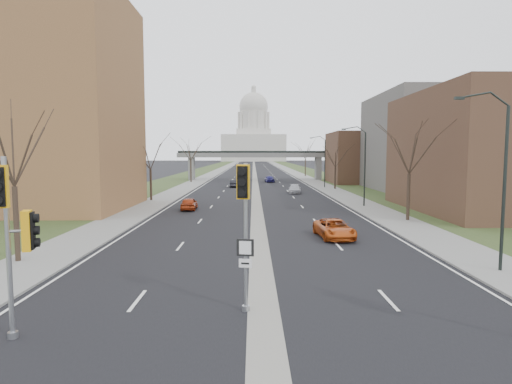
{
  "coord_description": "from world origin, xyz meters",
  "views": [
    {
      "loc": [
        -0.39,
        -14.56,
        5.85
      ],
      "look_at": [
        -0.23,
        8.99,
        3.73
      ],
      "focal_mm": 30.0,
      "sensor_mm": 36.0,
      "label": 1
    }
  ],
  "objects_px": {
    "car_right_far": "(270,179)",
    "car_left_near": "(189,204)",
    "signal_pole_left": "(13,222)",
    "signal_pole_median": "(244,210)",
    "car_right_mid": "(295,189)",
    "car_right_near": "(334,229)",
    "car_left_far": "(234,184)"
  },
  "relations": [
    {
      "from": "car_right_far",
      "to": "car_left_near",
      "type": "bearing_deg",
      "value": -110.03
    },
    {
      "from": "car_left_near",
      "to": "signal_pole_left",
      "type": "bearing_deg",
      "value": 86.5
    },
    {
      "from": "signal_pole_median",
      "to": "car_right_far",
      "type": "relative_size",
      "value": 1.35
    },
    {
      "from": "car_right_mid",
      "to": "car_right_far",
      "type": "relative_size",
      "value": 1.06
    },
    {
      "from": "car_left_near",
      "to": "car_right_far",
      "type": "height_order",
      "value": "car_right_far"
    },
    {
      "from": "car_right_near",
      "to": "car_right_mid",
      "type": "xyz_separation_m",
      "value": [
        0.51,
        33.79,
        -0.02
      ]
    },
    {
      "from": "car_right_near",
      "to": "car_right_mid",
      "type": "bearing_deg",
      "value": 84.03
    },
    {
      "from": "car_right_mid",
      "to": "car_right_far",
      "type": "bearing_deg",
      "value": 102.65
    },
    {
      "from": "car_left_far",
      "to": "car_right_near",
      "type": "distance_m",
      "value": 45.97
    },
    {
      "from": "signal_pole_median",
      "to": "car_right_near",
      "type": "relative_size",
      "value": 1.18
    },
    {
      "from": "signal_pole_left",
      "to": "signal_pole_median",
      "type": "bearing_deg",
      "value": 2.14
    },
    {
      "from": "car_right_near",
      "to": "car_right_far",
      "type": "height_order",
      "value": "car_right_far"
    },
    {
      "from": "signal_pole_left",
      "to": "signal_pole_median",
      "type": "height_order",
      "value": "signal_pole_left"
    },
    {
      "from": "car_left_far",
      "to": "car_right_mid",
      "type": "xyz_separation_m",
      "value": [
        9.57,
        -11.27,
        -0.0
      ]
    },
    {
      "from": "car_left_far",
      "to": "car_right_far",
      "type": "relative_size",
      "value": 0.94
    },
    {
      "from": "car_left_far",
      "to": "car_right_far",
      "type": "distance_m",
      "value": 14.36
    },
    {
      "from": "car_right_near",
      "to": "signal_pole_median",
      "type": "bearing_deg",
      "value": -117.95
    },
    {
      "from": "car_left_far",
      "to": "car_right_mid",
      "type": "bearing_deg",
      "value": 126.29
    },
    {
      "from": "car_right_near",
      "to": "car_left_far",
      "type": "bearing_deg",
      "value": 96.27
    },
    {
      "from": "signal_pole_left",
      "to": "car_right_mid",
      "type": "height_order",
      "value": "signal_pole_left"
    },
    {
      "from": "signal_pole_left",
      "to": "car_right_near",
      "type": "bearing_deg",
      "value": 36.46
    },
    {
      "from": "car_left_far",
      "to": "car_right_near",
      "type": "bearing_deg",
      "value": 97.32
    },
    {
      "from": "signal_pole_left",
      "to": "car_left_far",
      "type": "height_order",
      "value": "signal_pole_left"
    },
    {
      "from": "car_right_far",
      "to": "car_right_near",
      "type": "bearing_deg",
      "value": -94.55
    },
    {
      "from": "signal_pole_median",
      "to": "car_right_near",
      "type": "distance_m",
      "value": 15.66
    },
    {
      "from": "signal_pole_median",
      "to": "car_left_near",
      "type": "height_order",
      "value": "signal_pole_median"
    },
    {
      "from": "car_left_far",
      "to": "car_right_far",
      "type": "xyz_separation_m",
      "value": [
        6.77,
        12.66,
        0.06
      ]
    },
    {
      "from": "car_left_near",
      "to": "car_right_far",
      "type": "distance_m",
      "value": 43.9
    },
    {
      "from": "car_left_near",
      "to": "car_right_mid",
      "type": "xyz_separation_m",
      "value": [
        12.83,
        18.81,
        -0.02
      ]
    },
    {
      "from": "signal_pole_median",
      "to": "car_right_far",
      "type": "distance_m",
      "value": 72.02
    },
    {
      "from": "car_left_near",
      "to": "car_right_far",
      "type": "xyz_separation_m",
      "value": [
        10.03,
        42.74,
        0.04
      ]
    },
    {
      "from": "car_right_mid",
      "to": "car_right_far",
      "type": "xyz_separation_m",
      "value": [
        -2.81,
        23.94,
        0.06
      ]
    }
  ]
}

